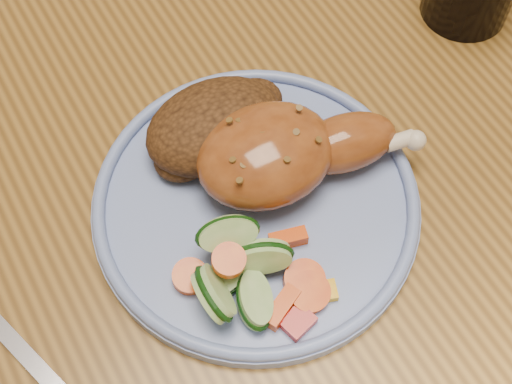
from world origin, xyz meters
TOP-DOWN VIEW (x-y plane):
  - ground at (0.00, 0.00)m, footprint 4.00×4.00m
  - dining_table at (0.00, 0.00)m, footprint 0.90×1.40m
  - plate at (-0.09, -0.08)m, footprint 0.25×0.25m
  - plate_rim at (-0.09, -0.08)m, footprint 0.25×0.25m
  - chicken_leg at (-0.06, -0.06)m, footprint 0.17×0.10m
  - rice_pilaf at (-0.09, -0.01)m, footprint 0.12×0.08m
  - vegetable_pile at (-0.13, -0.13)m, footprint 0.10×0.11m
  - fork at (-0.29, -0.08)m, footprint 0.06×0.15m

SIDE VIEW (x-z plane):
  - ground at x=0.00m, z-range 0.00..0.00m
  - dining_table at x=0.00m, z-range 0.29..1.04m
  - fork at x=-0.29m, z-range 0.75..0.76m
  - plate at x=-0.09m, z-range 0.75..0.76m
  - plate_rim at x=-0.09m, z-range 0.76..0.77m
  - vegetable_pile at x=-0.13m, z-range 0.75..0.80m
  - rice_pilaf at x=-0.09m, z-range 0.76..0.81m
  - chicken_leg at x=-0.06m, z-range 0.76..0.82m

